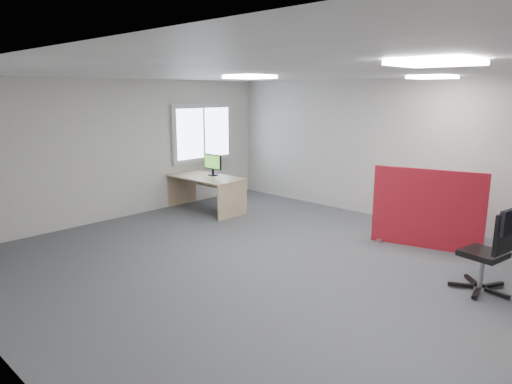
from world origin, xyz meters
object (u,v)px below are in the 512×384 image
Objects in this scene: red_divider at (427,210)px; office_chair at (493,246)px; monitor_second at (213,164)px; second_desk at (207,184)px.

red_divider reaches higher than office_chair.
monitor_second reaches higher than office_chair.
monitor_second is (-4.34, -0.68, 0.35)m from red_divider.
red_divider is at bearing 10.80° from second_desk.
monitor_second reaches higher than second_desk.
monitor_second is at bearing 84.43° from second_desk.
red_divider is 1.52× the size of office_chair.
office_chair is at bearing -6.13° from monitor_second.
red_divider reaches higher than monitor_second.
second_desk is (-4.36, -0.83, -0.07)m from red_divider.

